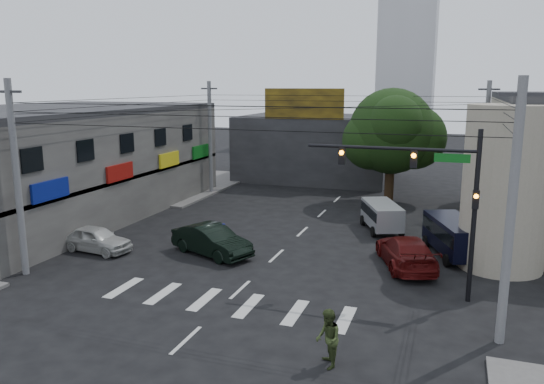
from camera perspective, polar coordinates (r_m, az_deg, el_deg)
The scene contains 20 objects.
ground at distance 26.48m, azimuth -0.93°, elevation -8.18°, with size 160.00×160.00×0.00m, color black.
sidewalk_far_left at distance 50.00m, azimuth -13.31°, elevation 0.99°, with size 16.00×16.00×0.15m, color #514F4C.
building_left at distance 40.02m, azimuth -22.74°, elevation 2.81°, with size 14.00×24.00×7.00m, color #413F3D.
corner_column at distance 27.95m, azimuth 23.80°, elevation 0.38°, with size 4.00×4.00×8.00m, color gray.
building_far at distance 51.33m, azimuth 4.87°, elevation 4.82°, with size 14.00×10.00×6.00m, color #232326.
billboard at distance 46.29m, azimuth 3.43°, elevation 9.46°, with size 7.00×0.30×2.60m, color olive.
tower_distant at distance 94.72m, azimuth 14.61°, elevation 19.06°, with size 9.00×9.00×44.00m, color silver.
street_tree at distance 40.82m, azimuth 12.73°, elevation 6.37°, with size 6.40×6.40×8.70m.
traffic_gantry at distance 22.79m, azimuth 16.93°, elevation 0.67°, with size 7.10×0.35×7.20m.
utility_pole_near_left at distance 27.22m, azimuth -25.75°, elevation 1.22°, with size 0.32×0.32×9.20m, color #59595B.
utility_pole_near_right at distance 19.49m, azimuth 24.30°, elevation -2.32°, with size 0.32×0.32×9.20m, color #59595B.
utility_pole_far_left at distance 44.01m, azimuth -6.67°, elevation 5.78°, with size 0.32×0.32×9.20m, color #59595B.
utility_pole_far_right at distance 39.69m, azimuth 21.88°, elevation 4.42°, with size 0.32×0.32×9.20m, color #59595B.
dark_sedan at distance 28.40m, azimuth -6.52°, elevation -5.20°, with size 5.11×3.43×1.59m, color black.
white_compact at distance 30.37m, azimuth -18.37°, elevation -4.81°, with size 4.23×2.07×1.39m, color #B5B5B1.
maroon_sedan at distance 27.25m, azimuth 14.20°, elevation -6.24°, with size 3.86×5.81×1.56m, color #4D0B0B.
silver_minivan at distance 33.50m, azimuth 11.72°, elevation -2.66°, with size 3.12×4.37×1.73m, color #A5A7AD, non-canonical shape.
navy_van at distance 29.58m, azimuth 18.99°, elevation -4.72°, with size 3.47×5.21×1.95m, color black, non-canonical shape.
traffic_officer at distance 28.87m, azimuth -5.21°, elevation -4.90°, with size 0.65×0.50×1.58m, color #121541.
pedestrian_olive at distance 17.60m, azimuth 6.04°, elevation -15.42°, with size 1.06×1.16×1.93m, color #303E1C.
Camera 1 is at (8.60, -23.41, 8.90)m, focal length 35.00 mm.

